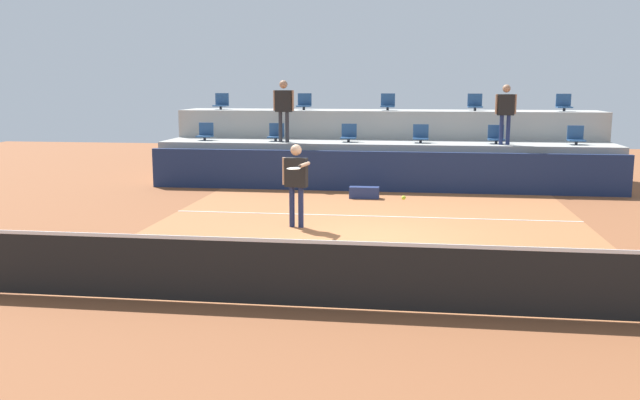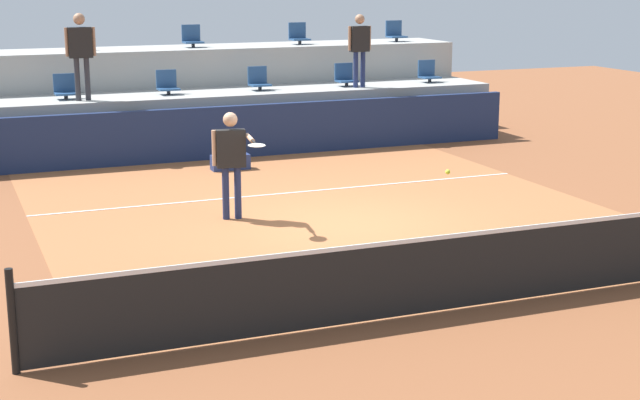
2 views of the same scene
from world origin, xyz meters
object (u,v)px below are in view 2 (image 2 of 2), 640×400
at_px(stadium_chair_lower_left, 65,89).
at_px(equipment_bag, 230,162).
at_px(stadium_chair_upper_left, 77,41).
at_px(tennis_player, 232,155).
at_px(stadium_chair_upper_right, 299,35).
at_px(stadium_chair_upper_center, 192,38).
at_px(spectator_in_white, 81,48).
at_px(stadium_chair_lower_right, 345,77).
at_px(stadium_chair_lower_mid_right, 259,80).
at_px(tennis_ball, 448,172).
at_px(stadium_chair_lower_far_right, 428,73).
at_px(spectator_leaning_on_rail, 360,44).
at_px(stadium_chair_lower_mid_left, 167,84).
at_px(stadium_chair_upper_far_right, 395,33).

distance_m(stadium_chair_lower_left, equipment_bag, 3.94).
bearing_deg(stadium_chair_upper_left, tennis_player, -81.86).
height_order(stadium_chair_upper_right, equipment_bag, stadium_chair_upper_right).
height_order(stadium_chair_upper_center, spectator_in_white, spectator_in_white).
relative_size(stadium_chair_lower_right, tennis_player, 0.30).
xyz_separation_m(stadium_chair_upper_left, spectator_in_white, (-0.24, -2.18, 0.01)).
height_order(stadium_chair_lower_mid_right, tennis_ball, stadium_chair_lower_mid_right).
height_order(stadium_chair_lower_mid_right, stadium_chair_upper_center, stadium_chair_upper_center).
distance_m(stadium_chair_lower_far_right, tennis_ball, 10.20).
distance_m(stadium_chair_upper_left, tennis_ball, 11.48).
height_order(stadium_chair_lower_right, spectator_leaning_on_rail, spectator_leaning_on_rail).
xyz_separation_m(stadium_chair_lower_left, tennis_ball, (3.92, -9.11, -0.32)).
bearing_deg(stadium_chair_lower_mid_left, stadium_chair_upper_left, 131.75).
bearing_deg(stadium_chair_upper_far_right, stadium_chair_upper_center, 180.00).
xyz_separation_m(stadium_chair_upper_right, stadium_chair_upper_far_right, (2.62, 0.00, 0.00)).
xyz_separation_m(stadium_chair_lower_far_right, spectator_in_white, (-8.18, -0.38, 0.86)).
distance_m(stadium_chair_lower_left, tennis_ball, 9.93).
height_order(stadium_chair_lower_far_right, spectator_leaning_on_rail, spectator_leaning_on_rail).
xyz_separation_m(spectator_in_white, tennis_ball, (3.61, -8.73, -1.18)).
relative_size(stadium_chair_lower_mid_left, spectator_in_white, 0.29).
bearing_deg(stadium_chair_upper_far_right, equipment_bag, -143.30).
height_order(stadium_chair_upper_center, spectator_leaning_on_rail, spectator_leaning_on_rail).
height_order(stadium_chair_lower_mid_left, stadium_chair_lower_far_right, same).
xyz_separation_m(stadium_chair_lower_mid_right, spectator_in_white, (-3.91, -0.38, 0.86)).
height_order(stadium_chair_lower_left, stadium_chair_upper_center, stadium_chair_upper_center).
relative_size(spectator_leaning_on_rail, tennis_ball, 24.21).
distance_m(stadium_chair_upper_far_right, tennis_ball, 11.89).
bearing_deg(spectator_leaning_on_rail, stadium_chair_lower_left, 176.62).
height_order(stadium_chair_lower_mid_left, spectator_leaning_on_rail, spectator_leaning_on_rail).
relative_size(stadium_chair_lower_far_right, tennis_ball, 7.65).
relative_size(stadium_chair_upper_center, stadium_chair_upper_far_right, 1.00).
bearing_deg(stadium_chair_upper_center, spectator_leaning_on_rail, -33.39).
bearing_deg(stadium_chair_lower_mid_right, stadium_chair_upper_left, 153.89).
bearing_deg(stadium_chair_upper_right, stadium_chair_upper_left, 180.00).
relative_size(stadium_chair_upper_far_right, equipment_bag, 0.68).
bearing_deg(stadium_chair_lower_mid_right, stadium_chair_lower_far_right, 0.00).
bearing_deg(equipment_bag, tennis_ball, -80.52).
bearing_deg(stadium_chair_lower_mid_left, stadium_chair_upper_far_right, 15.88).
distance_m(spectator_in_white, spectator_leaning_on_rail, 6.20).
bearing_deg(tennis_ball, stadium_chair_lower_mid_right, 88.09).
xyz_separation_m(stadium_chair_upper_center, stadium_chair_upper_right, (2.66, 0.00, 0.00)).
relative_size(stadium_chair_lower_mid_left, stadium_chair_upper_center, 1.00).
distance_m(stadium_chair_lower_left, stadium_chair_upper_center, 3.76).
xyz_separation_m(stadium_chair_lower_right, stadium_chair_upper_center, (-3.13, 1.80, 0.85)).
distance_m(stadium_chair_upper_left, stadium_chair_upper_center, 2.64).
relative_size(stadium_chair_upper_center, stadium_chair_upper_right, 1.00).
relative_size(stadium_chair_upper_far_right, spectator_in_white, 0.29).
bearing_deg(stadium_chair_lower_left, spectator_in_white, -51.18).
xyz_separation_m(stadium_chair_lower_mid_left, tennis_ball, (1.76, -9.11, -0.32)).
bearing_deg(stadium_chair_upper_left, spectator_in_white, -96.23).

